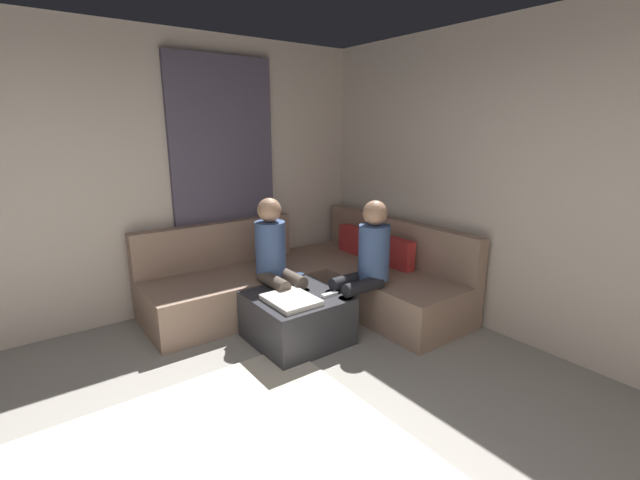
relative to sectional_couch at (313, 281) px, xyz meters
The scene contains 10 objects.
wall_back 2.57m from the sectional_couch, 27.05° to the left, with size 6.00×0.12×2.70m, color beige.
wall_left 2.33m from the sectional_couch, 114.60° to the right, with size 0.12×6.00×2.70m, color beige.
curtain_panel 1.36m from the sectional_couch, 142.74° to the right, with size 0.06×1.10×2.50m, color #595166.
sectional_couch is the anchor object (origin of this frame).
ottoman 0.75m from the sectional_couch, 46.70° to the right, with size 0.76×0.76×0.42m, color #333338.
folded_blanket 0.92m from the sectional_couch, 47.30° to the right, with size 0.44×0.36×0.04m, color white.
coffee_mug 0.51m from the sectional_couch, 51.18° to the right, with size 0.08×0.08×0.10m, color #334C72.
game_remote 0.78m from the sectional_couch, 25.14° to the right, with size 0.05×0.15×0.02m, color white.
person_on_couch_back 0.82m from the sectional_couch, ahead, with size 0.30×0.60×1.20m.
person_on_couch_side 0.66m from the sectional_couch, 74.27° to the right, with size 0.60×0.30×1.20m.
Camera 1 is at (1.35, -0.57, 1.82)m, focal length 24.35 mm.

